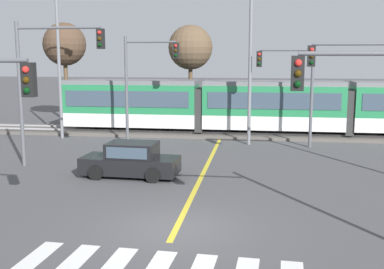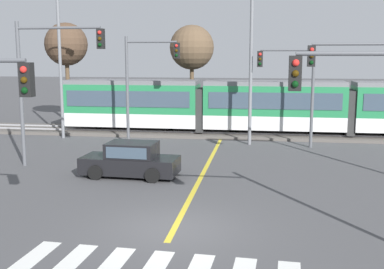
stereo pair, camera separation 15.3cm
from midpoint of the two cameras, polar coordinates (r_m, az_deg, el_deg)
ground_plane at (r=15.00m, az=-1.83°, el=-11.11°), size 200.00×200.00×0.00m
track_bed at (r=32.25m, az=3.85°, el=0.14°), size 120.00×4.00×0.18m
rail_near at (r=31.52m, az=3.74°, el=0.18°), size 120.00×0.08×0.10m
rail_far at (r=32.94m, az=3.95°, el=0.58°), size 120.00×0.08×0.10m
light_rail_tram at (r=31.90m, az=9.79°, el=3.47°), size 28.00×2.64×3.43m
crosswalk_stripe_0 at (r=13.40m, az=-18.69°, el=-14.17°), size 0.71×2.83×0.01m
crosswalk_stripe_1 at (r=12.92m, az=-14.32°, el=-14.89°), size 0.71×2.83×0.01m
lane_centre_line at (r=22.00m, az=1.61°, el=-4.43°), size 0.20×17.04×0.01m
sedan_crossing at (r=21.18m, az=-7.10°, el=-3.10°), size 4.28×2.08×1.52m
traffic_light_far_left at (r=28.57m, az=-5.56°, el=7.20°), size 3.25×0.38×6.35m
traffic_light_far_right at (r=28.05m, az=12.11°, el=6.41°), size 3.25×0.38×5.91m
traffic_light_mid_left at (r=23.39m, az=-16.66°, el=7.25°), size 4.25×0.38×6.80m
traffic_light_mid_right at (r=21.84m, az=20.86°, el=5.81°), size 4.25×0.38×6.30m
traffic_light_near_right at (r=13.12m, az=22.06°, el=2.44°), size 3.75×0.38×5.86m
street_lamp_west at (r=31.49m, az=-14.93°, el=9.72°), size 2.48×0.28×9.96m
street_lamp_centre at (r=28.38m, az=7.48°, el=9.26°), size 1.92×0.28×9.36m
bare_tree_far_west at (r=39.42m, az=-14.58°, el=10.24°), size 3.34×3.34×7.77m
bare_tree_west at (r=37.96m, az=0.10°, el=10.23°), size 3.45×3.45×7.59m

